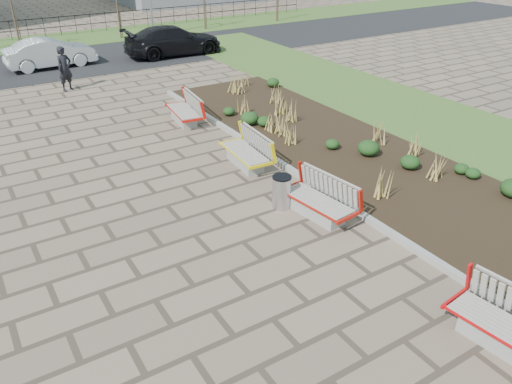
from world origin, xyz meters
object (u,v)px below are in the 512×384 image
bench_c (245,150)px  bench_a (509,326)px  bench_b (317,199)px  pedestrian (65,69)px  car_silver (50,53)px  bench_d (183,109)px  litter_bin (282,192)px  car_black (173,40)px

bench_c → bench_a: bearing=-86.0°
bench_b → pedestrian: (-2.63, 14.33, 0.46)m
bench_b → car_silver: bearing=89.9°
bench_d → pedestrian: 6.94m
bench_c → bench_d: same height
pedestrian → car_silver: (0.30, 4.47, -0.22)m
litter_bin → bench_d: bearing=86.0°
bench_a → bench_c: same height
bench_a → litter_bin: (-0.50, 6.07, -0.06)m
bench_b → bench_c: 3.51m
bench_a → pedestrian: bearing=90.7°
bench_d → litter_bin: (-0.50, -7.08, -0.06)m
bench_d → car_black: size_ratio=0.39×
bench_c → litter_bin: (-0.50, -2.67, -0.06)m
litter_bin → bench_c: bearing=79.5°
bench_a → bench_b: size_ratio=1.00×
bench_a → litter_bin: 6.09m
car_black → bench_c: bearing=166.0°
car_silver → bench_b: bearing=-174.8°
bench_a → pedestrian: size_ratio=1.10×
bench_a → car_silver: 24.14m
bench_a → car_black: 23.60m
car_black → bench_d: bearing=159.7°
litter_bin → pedestrian: size_ratio=0.46×
bench_a → litter_bin: size_ratio=2.41×
bench_c → car_silver: bearing=102.7°
bench_b → car_silver: 18.94m
bench_b → litter_bin: 0.97m
bench_d → car_black: car_black is taller
car_silver → bench_a: bearing=-176.3°
pedestrian → bench_d: bearing=-91.7°
bench_d → litter_bin: 7.10m
bench_b → car_black: (4.06, 18.01, 0.30)m
car_black → car_silver: bearing=84.7°
bench_c → car_silver: 15.46m
litter_bin → car_black: (4.56, 17.17, 0.37)m
bench_d → bench_b: bearing=-83.6°
bench_b → pedestrian: bearing=93.2°
bench_b → bench_a: bearing=-97.2°
bench_d → car_silver: size_ratio=0.48×
litter_bin → pedestrian: (-2.14, 13.49, 0.52)m
bench_a → car_black: (4.06, 23.25, 0.30)m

